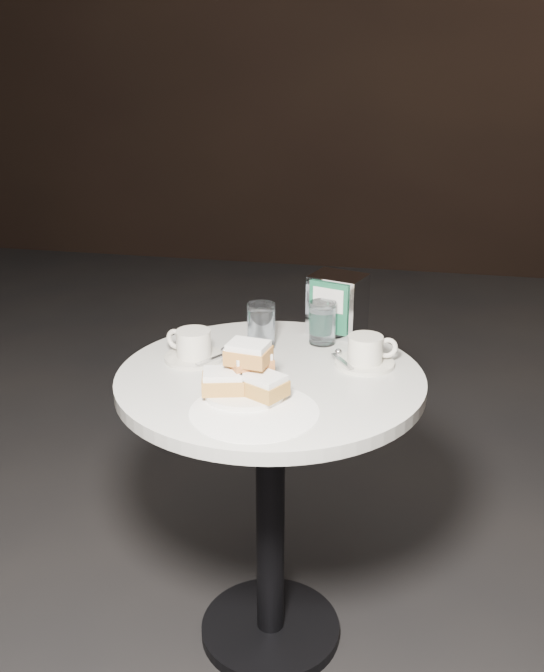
{
  "coord_description": "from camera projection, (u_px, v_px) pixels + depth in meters",
  "views": [
    {
      "loc": [
        0.31,
        -1.51,
        1.44
      ],
      "look_at": [
        0.0,
        0.02,
        0.83
      ],
      "focal_mm": 40.0,
      "sensor_mm": 36.0,
      "label": 1
    }
  ],
  "objects": [
    {
      "name": "cafe_table",
      "position": [
        270.0,
        451.0,
        1.76
      ],
      "size": [
        0.7,
        0.7,
        0.74
      ],
      "color": "black",
      "rests_on": "ground"
    },
    {
      "name": "ground",
      "position": [
        270.0,
        633.0,
        1.96
      ],
      "size": [
        7.0,
        7.0,
        0.0
      ],
      "primitive_type": "plane",
      "color": "black",
      "rests_on": "ground"
    },
    {
      "name": "sugar_spill",
      "position": [
        254.0,
        412.0,
        1.52
      ],
      "size": [
        0.35,
        0.35,
        0.0
      ],
      "primitive_type": "cylinder",
      "rotation": [
        0.0,
        0.0,
        0.38
      ],
      "color": "white",
      "rests_on": "cafe_table"
    },
    {
      "name": "napkin_dispenser",
      "position": [
        337.0,
        304.0,
        1.91
      ],
      "size": [
        0.16,
        0.14,
        0.15
      ],
      "rotation": [
        0.0,
        0.0,
        -0.31
      ],
      "color": "silver",
      "rests_on": "cafe_table"
    },
    {
      "name": "beignet_plate",
      "position": [
        246.0,
        376.0,
        1.58
      ],
      "size": [
        0.19,
        0.19,
        0.11
      ],
      "rotation": [
        0.0,
        0.0,
        -0.06
      ],
      "color": "white",
      "rests_on": "cafe_table"
    },
    {
      "name": "coffee_cup_left",
      "position": [
        193.0,
        347.0,
        1.76
      ],
      "size": [
        0.18,
        0.18,
        0.07
      ],
      "rotation": [
        0.0,
        0.0,
        -0.31
      ],
      "color": "beige",
      "rests_on": "cafe_table"
    },
    {
      "name": "coffee_cup_right",
      "position": [
        366.0,
        353.0,
        1.73
      ],
      "size": [
        0.17,
        0.17,
        0.07
      ],
      "rotation": [
        0.0,
        0.0,
        0.32
      ],
      "color": "silver",
      "rests_on": "cafe_table"
    },
    {
      "name": "water_glass_right",
      "position": [
        323.0,
        323.0,
        1.85
      ],
      "size": [
        0.09,
        0.09,
        0.11
      ],
      "rotation": [
        0.0,
        0.0,
        -0.39
      ],
      "color": "white",
      "rests_on": "cafe_table"
    },
    {
      "name": "water_glass_left",
      "position": [
        261.0,
        326.0,
        1.83
      ],
      "size": [
        0.08,
        0.08,
        0.11
      ],
      "rotation": [
        0.0,
        0.0,
        -0.2
      ],
      "color": "white",
      "rests_on": "cafe_table"
    }
  ]
}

